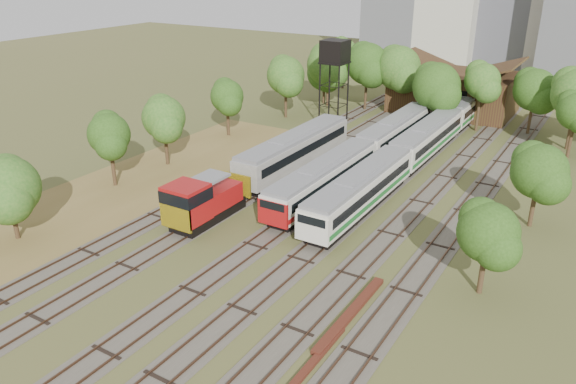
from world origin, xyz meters
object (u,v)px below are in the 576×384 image
Objects in this scene: railcar_red_set at (364,153)px; water_tower at (335,54)px; railcar_green_set at (427,139)px; shunter_locomotive at (200,202)px.

water_tower is at bearing 128.13° from railcar_red_set.
railcar_red_set is 0.66× the size of railcar_green_set.
water_tower is (-14.26, 5.22, 7.25)m from railcar_green_set.
railcar_green_set is 28.34m from shunter_locomotive.
water_tower is (-4.26, 31.74, 7.14)m from shunter_locomotive.
shunter_locomotive reaches higher than railcar_red_set.
railcar_red_set is 19.61m from shunter_locomotive.
shunter_locomotive is (-10.00, -26.52, 0.11)m from railcar_green_set.
water_tower reaches higher than shunter_locomotive.
water_tower reaches higher than railcar_red_set.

